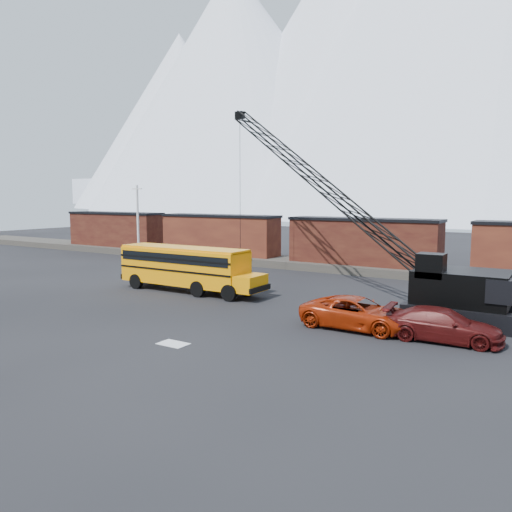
% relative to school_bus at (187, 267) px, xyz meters
% --- Properties ---
extents(ground, '(160.00, 160.00, 0.00)m').
position_rel_school_bus_xyz_m(ground, '(7.25, -6.27, -1.79)').
color(ground, black).
rests_on(ground, ground).
extents(gravel_berm, '(120.00, 5.00, 0.70)m').
position_rel_school_bus_xyz_m(gravel_berm, '(7.25, 15.73, -1.44)').
color(gravel_berm, '#4B453D').
rests_on(gravel_berm, ground).
extents(boxcar_west_far, '(13.70, 3.10, 4.17)m').
position_rel_school_bus_xyz_m(boxcar_west_far, '(-24.75, 15.73, 0.97)').
color(boxcar_west_far, '#502416').
rests_on(boxcar_west_far, gravel_berm).
extents(boxcar_west_near, '(13.70, 3.10, 4.17)m').
position_rel_school_bus_xyz_m(boxcar_west_near, '(-8.75, 15.73, 0.97)').
color(boxcar_west_near, '#401812').
rests_on(boxcar_west_near, gravel_berm).
extents(boxcar_mid, '(13.70, 3.10, 4.17)m').
position_rel_school_bus_xyz_m(boxcar_mid, '(7.25, 15.73, 0.97)').
color(boxcar_mid, '#502416').
rests_on(boxcar_mid, gravel_berm).
extents(utility_pole, '(1.40, 0.24, 8.00)m').
position_rel_school_bus_xyz_m(utility_pole, '(-16.75, 11.73, 2.36)').
color(utility_pole, silver).
rests_on(utility_pole, ground).
extents(snow_patch, '(1.40, 0.90, 0.02)m').
position_rel_school_bus_xyz_m(snow_patch, '(7.75, -10.27, -1.78)').
color(snow_patch, silver).
rests_on(snow_patch, ground).
extents(school_bus, '(11.65, 2.65, 3.19)m').
position_rel_school_bus_xyz_m(school_bus, '(0.00, 0.00, 0.00)').
color(school_bus, orange).
rests_on(school_bus, ground).
extents(red_pickup, '(5.86, 2.75, 1.62)m').
position_rel_school_bus_xyz_m(red_pickup, '(13.95, -3.15, -0.98)').
color(red_pickup, '#992207').
rests_on(red_pickup, ground).
extents(maroon_suv, '(5.48, 2.57, 1.55)m').
position_rel_school_bus_xyz_m(maroon_suv, '(18.17, -3.14, -1.02)').
color(maroon_suv, '#430C0B').
rests_on(maroon_suv, ground).
extents(crawler_crane, '(22.13, 9.06, 13.93)m').
position_rel_school_bus_xyz_m(crawler_crane, '(7.96, 4.63, 6.02)').
color(crawler_crane, black).
rests_on(crawler_crane, ground).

